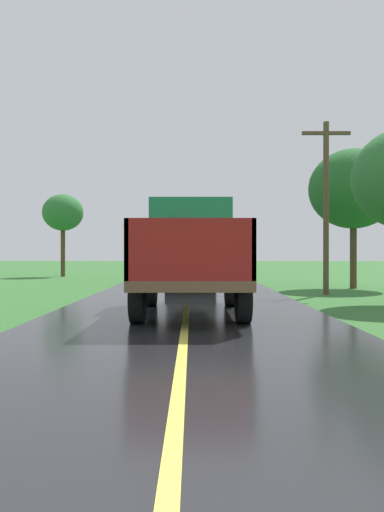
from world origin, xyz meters
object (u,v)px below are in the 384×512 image
(roadside_tree_near_left, at_px, (64,213))
(roadside_tree_far_left, at_px, (354,189))
(banana_truck_far, at_px, (192,253))
(banana_truck_near, at_px, (192,254))
(utility_pole_roadside, at_px, (327,201))

(roadside_tree_near_left, relative_size, roadside_tree_far_left, 0.90)
(banana_truck_far, distance_m, roadside_tree_near_left, 10.21)
(banana_truck_far, bearing_deg, roadside_tree_near_left, 146.40)
(banana_truck_near, bearing_deg, roadside_tree_near_left, 112.35)
(banana_truck_near, xyz_separation_m, roadside_tree_far_left, (6.80, 8.84, 2.71))
(banana_truck_far, xyz_separation_m, utility_pole_roadside, (4.78, -9.00, 1.85))
(roadside_tree_far_left, bearing_deg, banana_truck_far, 140.02)
(utility_pole_roadside, bearing_deg, banana_truck_far, 117.97)
(banana_truck_near, relative_size, banana_truck_far, 1.00)
(banana_truck_far, distance_m, utility_pole_roadside, 10.35)
(banana_truck_near, bearing_deg, roadside_tree_far_left, 52.45)
(banana_truck_near, bearing_deg, banana_truck_far, 89.97)
(banana_truck_near, height_order, utility_pole_roadside, utility_pole_roadside)
(banana_truck_near, height_order, roadside_tree_near_left, roadside_tree_near_left)
(utility_pole_roadside, relative_size, roadside_tree_near_left, 1.17)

